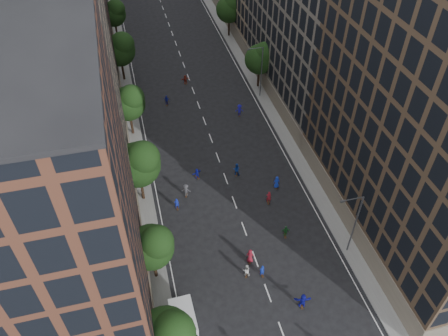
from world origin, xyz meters
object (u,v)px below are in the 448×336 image
streetlamp_far (260,69)px  skater_1 (262,271)px  cargo_van (185,326)px  streetlamp_near (354,222)px

streetlamp_far → skater_1: bearing=-107.0°
cargo_van → streetlamp_near: bearing=13.8°
streetlamp_near → cargo_van: size_ratio=1.75×
streetlamp_near → streetlamp_far: 33.00m
streetlamp_far → cargo_van: 43.14m
streetlamp_near → skater_1: streetlamp_near is taller
streetlamp_far → cargo_van: (-19.67, -38.21, -3.73)m
streetlamp_far → streetlamp_near: bearing=-90.0°
streetlamp_far → cargo_van: streetlamp_far is taller
streetlamp_far → skater_1: 35.52m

